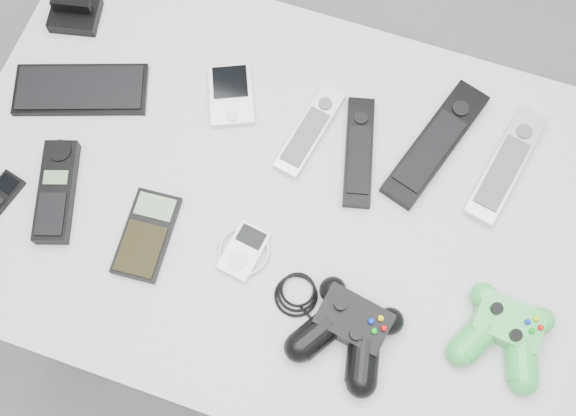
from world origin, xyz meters
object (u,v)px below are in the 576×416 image
(desk, at_px, (290,212))
(pda, at_px, (231,95))
(pda_keyboard, at_px, (81,89))
(mp3_player, at_px, (244,251))
(remote_silver_b, at_px, (506,165))
(remote_black_b, at_px, (436,143))
(calculator, at_px, (147,235))
(cordless_handset, at_px, (56,191))
(remote_silver_a, at_px, (310,130))
(remote_black_a, at_px, (359,151))
(controller_black, at_px, (349,329))
(controller_green, at_px, (505,331))

(desk, distance_m, pda, 0.24)
(pda_keyboard, bearing_deg, mp3_player, -45.54)
(pda, bearing_deg, remote_silver_b, -20.94)
(remote_black_b, relative_size, calculator, 1.70)
(calculator, bearing_deg, cordless_handset, 168.79)
(remote_silver_b, height_order, cordless_handset, cordless_handset)
(remote_silver_b, distance_m, mp3_player, 0.48)
(remote_silver_a, xyz_separation_m, remote_black_a, (0.09, -0.01, 0.00))
(desk, height_order, remote_silver_a, remote_silver_a)
(pda, height_order, mp3_player, pda)
(cordless_handset, distance_m, mp3_player, 0.34)
(controller_black, height_order, controller_green, controller_black)
(remote_black_a, xyz_separation_m, calculator, (-0.30, -0.26, -0.00))
(remote_black_a, xyz_separation_m, cordless_handset, (-0.47, -0.24, 0.00))
(controller_black, bearing_deg, cordless_handset, -176.60)
(pda, height_order, remote_silver_b, remote_silver_b)
(calculator, xyz_separation_m, controller_green, (0.61, 0.03, 0.02))
(mp3_player, bearing_deg, remote_black_b, 57.67)
(calculator, bearing_deg, desk, 29.77)
(pda, distance_m, remote_black_a, 0.26)
(remote_silver_a, xyz_separation_m, mp3_player, (-0.04, -0.25, -0.00))
(remote_silver_a, xyz_separation_m, cordless_handset, (-0.38, -0.25, 0.00))
(remote_silver_a, bearing_deg, remote_black_b, 22.77)
(remote_silver_b, bearing_deg, remote_silver_a, -160.16)
(remote_silver_a, bearing_deg, pda, -176.88)
(calculator, height_order, mp3_player, mp3_player)
(remote_black_b, relative_size, remote_silver_b, 1.13)
(calculator, bearing_deg, pda, 77.36)
(desk, bearing_deg, remote_silver_b, 27.89)
(remote_black_b, bearing_deg, pda, -158.28)
(desk, bearing_deg, mp3_player, -110.41)
(pda, distance_m, cordless_handset, 0.35)
(cordless_handset, xyz_separation_m, controller_green, (0.78, 0.01, 0.01))
(cordless_handset, distance_m, calculator, 0.18)
(remote_black_a, bearing_deg, remote_silver_a, 158.85)
(controller_black, distance_m, controller_green, 0.25)
(remote_black_a, distance_m, mp3_player, 0.27)
(cordless_handset, bearing_deg, remote_silver_a, 15.70)
(remote_black_b, xyz_separation_m, remote_silver_b, (0.13, -0.00, -0.00))
(remote_black_a, relative_size, mp3_player, 2.21)
(remote_silver_a, xyz_separation_m, controller_black, (0.17, -0.32, 0.02))
(desk, bearing_deg, calculator, -145.83)
(remote_black_b, xyz_separation_m, controller_green, (0.19, -0.29, 0.01))
(desk, height_order, remote_black_a, remote_black_a)
(pda, distance_m, controller_black, 0.47)
(remote_silver_b, xyz_separation_m, cordless_handset, (-0.72, -0.30, 0.00))
(remote_black_a, height_order, remote_black_b, remote_black_b)
(remote_black_b, relative_size, mp3_player, 2.81)
(pda_keyboard, bearing_deg, pda, -3.17)
(pda, relative_size, remote_silver_a, 0.65)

